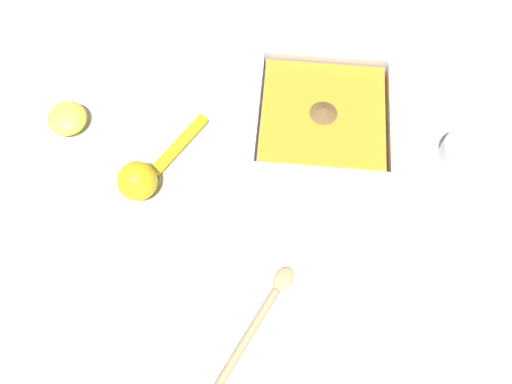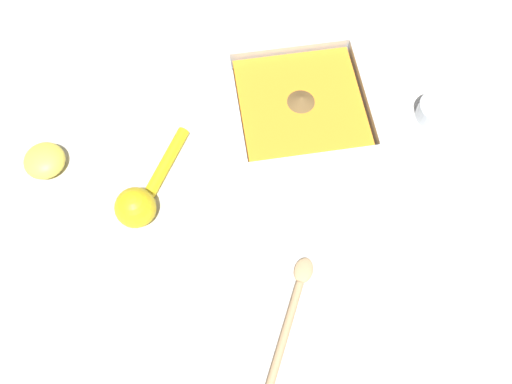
% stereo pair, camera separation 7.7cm
% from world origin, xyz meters
% --- Properties ---
extents(ground_plane, '(4.00, 4.00, 0.00)m').
position_xyz_m(ground_plane, '(0.00, 0.00, 0.00)').
color(ground_plane, beige).
extents(square_dish, '(0.22, 0.22, 0.05)m').
position_xyz_m(square_dish, '(-0.01, 0.01, 0.02)').
color(square_dish, silver).
rests_on(square_dish, ground_plane).
extents(spice_bowl, '(0.07, 0.07, 0.03)m').
position_xyz_m(spice_bowl, '(0.22, -0.03, 0.01)').
color(spice_bowl, silver).
rests_on(spice_bowl, ground_plane).
extents(lemon_squeezer, '(0.12, 0.17, 0.06)m').
position_xyz_m(lemon_squeezer, '(-0.29, -0.12, 0.03)').
color(lemon_squeezer, yellow).
rests_on(lemon_squeezer, ground_plane).
extents(lemon_half, '(0.07, 0.07, 0.04)m').
position_xyz_m(lemon_half, '(-0.44, -0.02, 0.02)').
color(lemon_half, '#EFDB4C').
rests_on(lemon_half, ground_plane).
extents(wooden_spoon, '(0.11, 0.18, 0.01)m').
position_xyz_m(wooden_spoon, '(-0.09, -0.32, 0.01)').
color(wooden_spoon, tan).
rests_on(wooden_spoon, ground_plane).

